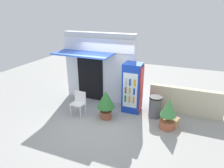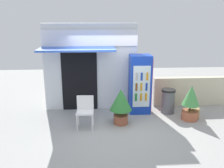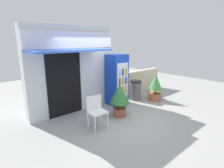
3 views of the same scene
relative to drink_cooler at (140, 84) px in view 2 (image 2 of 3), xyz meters
name	(u,v)px [view 2 (image 2 of 3)]	position (x,y,z in m)	size (l,w,h in m)	color
ground	(112,125)	(-0.99, -1.00, -0.95)	(16.00, 16.00, 0.00)	#A3A39E
storefront_building	(90,66)	(-1.62, 0.48, 0.54)	(3.05, 1.36, 2.86)	silver
drink_cooler	(140,84)	(0.00, 0.00, 0.00)	(0.69, 0.66, 1.90)	#1438B2
plastic_chair	(85,109)	(-1.74, -1.02, -0.41)	(0.49, 0.43, 0.90)	white
potted_plant_near_shop	(121,103)	(-0.71, -0.89, -0.29)	(0.64, 0.64, 1.06)	#995138
potted_plant_curbside	(191,101)	(1.42, -0.74, -0.35)	(0.52, 0.52, 1.09)	#AD5B3D
trash_bin	(168,101)	(0.91, -0.14, -0.55)	(0.46, 0.46, 0.80)	#595960
stone_boundary_wall	(190,91)	(1.91, 0.53, -0.44)	(2.63, 0.24, 1.01)	beige
cardboard_box	(193,112)	(1.60, -0.56, -0.79)	(0.36, 0.31, 0.32)	tan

